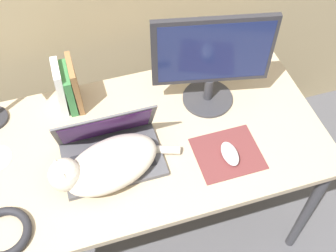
{
  "coord_description": "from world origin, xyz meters",
  "views": [
    {
      "loc": [
        -0.21,
        -0.58,
        2.07
      ],
      "look_at": [
        0.07,
        0.33,
        0.84
      ],
      "focal_mm": 45.0,
      "sensor_mm": 36.0,
      "label": 1
    }
  ],
  "objects_px": {
    "computer_mouse": "(230,154)",
    "cable_coil": "(3,233)",
    "external_monitor": "(212,60)",
    "book_row": "(68,87)",
    "laptop": "(111,150)",
    "cat": "(105,165)"
  },
  "relations": [
    {
      "from": "laptop",
      "to": "cat",
      "type": "bearing_deg",
      "value": -114.62
    },
    {
      "from": "laptop",
      "to": "cat",
      "type": "relative_size",
      "value": 0.75
    },
    {
      "from": "laptop",
      "to": "cable_coil",
      "type": "relative_size",
      "value": 1.94
    },
    {
      "from": "book_row",
      "to": "cable_coil",
      "type": "relative_size",
      "value": 1.14
    },
    {
      "from": "laptop",
      "to": "computer_mouse",
      "type": "height_order",
      "value": "laptop"
    },
    {
      "from": "external_monitor",
      "to": "book_row",
      "type": "bearing_deg",
      "value": 165.35
    },
    {
      "from": "external_monitor",
      "to": "book_row",
      "type": "xyz_separation_m",
      "value": [
        -0.55,
        0.14,
        -0.12
      ]
    },
    {
      "from": "computer_mouse",
      "to": "cable_coil",
      "type": "bearing_deg",
      "value": -175.1
    },
    {
      "from": "laptop",
      "to": "cat",
      "type": "distance_m",
      "value": 0.08
    },
    {
      "from": "book_row",
      "to": "external_monitor",
      "type": "bearing_deg",
      "value": -14.65
    },
    {
      "from": "cable_coil",
      "to": "book_row",
      "type": "bearing_deg",
      "value": 59.02
    },
    {
      "from": "laptop",
      "to": "computer_mouse",
      "type": "bearing_deg",
      "value": -17.04
    },
    {
      "from": "laptop",
      "to": "external_monitor",
      "type": "relative_size",
      "value": 0.81
    },
    {
      "from": "computer_mouse",
      "to": "cable_coil",
      "type": "height_order",
      "value": "computer_mouse"
    },
    {
      "from": "laptop",
      "to": "book_row",
      "type": "xyz_separation_m",
      "value": [
        -0.1,
        0.31,
        0.06
      ]
    },
    {
      "from": "computer_mouse",
      "to": "book_row",
      "type": "bearing_deg",
      "value": 140.18
    },
    {
      "from": "cat",
      "to": "cable_coil",
      "type": "relative_size",
      "value": 2.58
    },
    {
      "from": "external_monitor",
      "to": "book_row",
      "type": "height_order",
      "value": "external_monitor"
    },
    {
      "from": "cat",
      "to": "laptop",
      "type": "bearing_deg",
      "value": 65.38
    },
    {
      "from": "cat",
      "to": "book_row",
      "type": "bearing_deg",
      "value": 100.17
    },
    {
      "from": "external_monitor",
      "to": "book_row",
      "type": "relative_size",
      "value": 2.1
    },
    {
      "from": "external_monitor",
      "to": "computer_mouse",
      "type": "relative_size",
      "value": 4.11
    }
  ]
}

